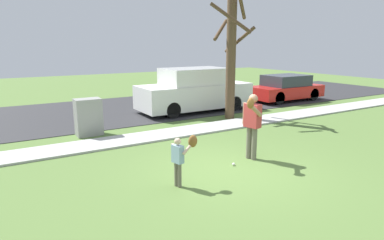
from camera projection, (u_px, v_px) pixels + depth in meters
name	position (u px, v px, depth m)	size (l,w,h in m)	color
ground_plane	(165.00, 136.00, 11.02)	(48.00, 48.00, 0.00)	#567538
sidewalk_strip	(164.00, 134.00, 11.10)	(36.00, 1.20, 0.06)	#B2B2AD
road_surface	(114.00, 110.00, 15.28)	(36.00, 6.80, 0.02)	#2D2D30
person_adult	(252.00, 120.00, 8.58)	(0.66, 0.73, 1.69)	#6B6656
person_child	(181.00, 154.00, 7.00)	(0.53, 0.37, 1.09)	#6B6656
baseball	(234.00, 164.00, 8.33)	(0.07, 0.07, 0.07)	white
utility_cabinet	(88.00, 117.00, 11.01)	(0.81, 0.53, 1.21)	gray
street_tree_near	(231.00, 54.00, 13.13)	(1.84, 1.88, 4.73)	brown
parked_van_white	(195.00, 91.00, 14.93)	(5.00, 1.95, 1.88)	silver
parked_hatchback_red	(286.00, 88.00, 17.74)	(4.00, 1.75, 1.33)	red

